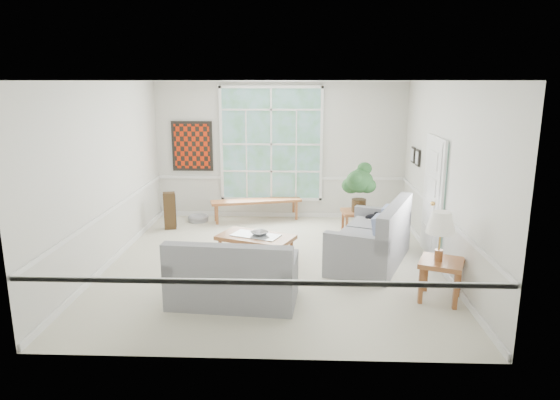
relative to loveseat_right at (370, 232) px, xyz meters
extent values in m
cube|color=beige|center=(-1.62, -0.10, -0.53)|extent=(5.50, 6.00, 0.01)
cube|color=white|center=(-1.62, -0.10, 2.47)|extent=(5.50, 6.00, 0.02)
cube|color=silver|center=(-1.62, 2.90, 0.97)|extent=(5.50, 0.02, 3.00)
cube|color=silver|center=(-1.62, -3.10, 0.97)|extent=(5.50, 0.02, 3.00)
cube|color=silver|center=(-4.37, -0.10, 0.97)|extent=(0.02, 6.00, 3.00)
cube|color=silver|center=(1.13, -0.10, 0.97)|extent=(0.02, 6.00, 3.00)
cube|color=white|center=(-1.82, 2.86, 1.12)|extent=(2.30, 0.08, 2.40)
cube|color=white|center=(1.09, 0.50, 0.52)|extent=(0.08, 0.90, 2.10)
cube|color=white|center=(1.09, -0.13, 0.62)|extent=(0.08, 0.26, 1.90)
cube|color=#681A09|center=(-3.57, 2.85, 1.07)|extent=(0.90, 0.06, 1.10)
cube|color=black|center=(1.09, 1.65, 1.02)|extent=(0.04, 0.26, 0.32)
cube|color=black|center=(1.09, 2.05, 1.02)|extent=(0.04, 0.26, 0.32)
cube|color=gray|center=(0.00, 0.00, 0.00)|extent=(1.66, 2.19, 1.06)
cube|color=gray|center=(-2.10, -1.63, -0.06)|extent=(1.80, 1.04, 0.93)
cube|color=brown|center=(-1.92, -0.05, -0.30)|extent=(1.41, 1.10, 0.46)
imported|color=#97979C|center=(-1.86, -0.03, -0.02)|extent=(0.49, 0.49, 0.09)
cube|color=brown|center=(-2.13, 2.55, -0.30)|extent=(2.01, 0.87, 0.46)
cube|color=brown|center=(-0.08, 1.39, -0.26)|extent=(0.59, 0.59, 0.54)
cube|color=brown|center=(0.78, -1.47, -0.24)|extent=(0.74, 0.74, 0.58)
cylinder|color=gray|center=(-3.41, 2.43, -0.46)|extent=(0.59, 0.59, 0.13)
cube|color=#3D2914|center=(-3.88, 1.84, -0.14)|extent=(0.28, 0.24, 0.77)
ellipsoid|color=black|center=(0.15, 0.68, 0.08)|extent=(0.36, 0.32, 0.14)
camera|label=1|loc=(-1.20, -8.05, 2.46)|focal=32.00mm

